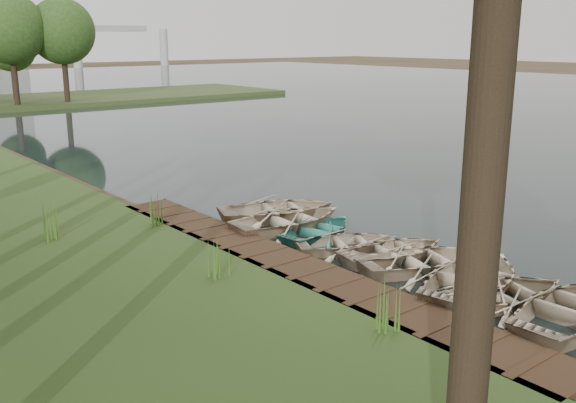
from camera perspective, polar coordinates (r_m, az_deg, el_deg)
ground at (r=17.97m, az=3.88°, el=-5.16°), size 300.00×300.00×0.00m
water at (r=53.03m, az=13.07°, el=7.50°), size 130.00×200.00×0.05m
boardwalk at (r=16.93m, az=-0.11°, el=-5.83°), size 1.60×16.00×0.30m
peninsula at (r=65.62m, az=-21.79°, el=8.27°), size 50.00×14.00×0.45m
rowboat_1 at (r=15.65m, az=18.87°, el=-7.44°), size 3.75×3.12×0.67m
rowboat_2 at (r=16.18m, az=16.24°, el=-6.28°), size 4.37×3.53×0.80m
rowboat_3 at (r=17.24m, az=11.78°, el=-4.85°), size 4.06×3.42×0.72m
rowboat_4 at (r=17.92m, az=9.42°, el=-4.08°), size 3.66×2.93×0.67m
rowboat_5 at (r=18.47m, az=5.35°, el=-3.45°), size 3.67×3.23×0.63m
rowboat_6 at (r=19.69m, az=2.79°, el=-2.26°), size 3.52×2.87×0.64m
rowboat_7 at (r=20.41m, az=0.07°, el=-1.39°), size 4.14×3.10×0.82m
rowboat_8 at (r=21.56m, az=-0.87°, el=-0.51°), size 4.73×4.05×0.83m
reeds_0 at (r=13.06m, az=8.74°, el=-8.92°), size 0.60×0.60×1.13m
reeds_1 at (r=15.86m, az=-6.27°, el=-4.88°), size 0.60×0.60×0.98m
reeds_2 at (r=19.62m, az=-20.27°, el=-1.71°), size 0.60×0.60×1.13m
reeds_3 at (r=20.46m, az=-11.66°, el=-0.63°), size 0.60×0.60×1.02m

